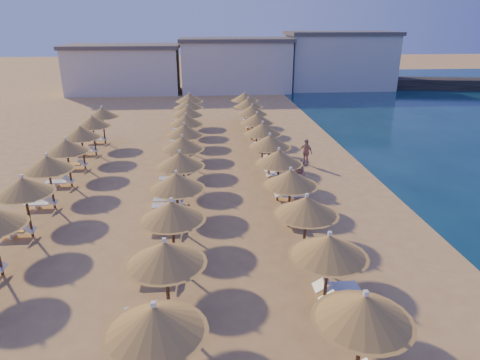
{
  "coord_description": "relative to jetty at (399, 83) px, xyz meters",
  "views": [
    {
      "loc": [
        -1.09,
        -18.2,
        9.66
      ],
      "look_at": [
        0.8,
        4.0,
        1.3
      ],
      "focal_mm": 32.0,
      "sensor_mm": 36.0,
      "label": 1
    }
  ],
  "objects": [
    {
      "name": "parasol_row_east",
      "position": [
        -25.32,
        -39.19,
        1.8
      ],
      "size": [
        2.73,
        39.03,
        3.13
      ],
      "color": "brown",
      "rests_on": "ground"
    },
    {
      "name": "beachgoer_c",
      "position": [
        -22.28,
        -34.63,
        0.19
      ],
      "size": [
        1.05,
        1.14,
        1.88
      ],
      "primitive_type": "imported",
      "rotation": [
        0.0,
        0.0,
        -0.89
      ],
      "color": "tan",
      "rests_on": "ground"
    },
    {
      "name": "parasol_row_west",
      "position": [
        -30.73,
        -39.19,
        1.8
      ],
      "size": [
        2.73,
        39.03,
        3.13
      ],
      "color": "brown",
      "rests_on": "ground"
    },
    {
      "name": "ground",
      "position": [
        -28.25,
        -44.8,
        -0.75
      ],
      "size": [
        220.0,
        220.0,
        0.0
      ],
      "primitive_type": "plane",
      "color": "tan",
      "rests_on": "ground"
    },
    {
      "name": "beachgoer_b",
      "position": [
        -23.75,
        -39.2,
        0.18
      ],
      "size": [
        1.14,
        1.13,
        1.86
      ],
      "primitive_type": "imported",
      "rotation": [
        0.0,
        0.0,
        -0.75
      ],
      "color": "tan",
      "rests_on": "ground"
    },
    {
      "name": "jetty",
      "position": [
        0.0,
        0.0,
        0.0
      ],
      "size": [
        30.24,
        9.16,
        1.5
      ],
      "primitive_type": "cube",
      "rotation": [
        0.0,
        0.0,
        -0.18
      ],
      "color": "black",
      "rests_on": "ground"
    },
    {
      "name": "loungers",
      "position": [
        -29.91,
        -39.4,
        -0.41
      ],
      "size": [
        15.42,
        36.92,
        0.66
      ],
      "color": "white",
      "rests_on": "ground"
    },
    {
      "name": "hotel_blocks",
      "position": [
        -23.61,
        -0.05,
        2.95
      ],
      "size": [
        46.64,
        9.63,
        8.1
      ],
      "color": "silver",
      "rests_on": "ground"
    },
    {
      "name": "parasol_row_inland",
      "position": [
        -37.64,
        -39.19,
        1.8
      ],
      "size": [
        2.73,
        25.83,
        3.13
      ],
      "color": "brown",
      "rests_on": "ground"
    }
  ]
}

